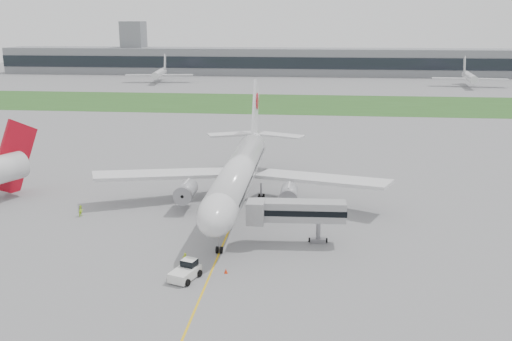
# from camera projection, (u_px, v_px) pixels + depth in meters

# --- Properties ---
(ground) EXTENTS (600.00, 600.00, 0.00)m
(ground) POSITION_uv_depth(u_px,v_px,m) (236.00, 215.00, 87.27)
(ground) COLOR gray
(ground) RESTS_ON ground
(apron_markings) EXTENTS (70.00, 70.00, 0.04)m
(apron_markings) POSITION_uv_depth(u_px,v_px,m) (231.00, 226.00, 82.46)
(apron_markings) COLOR gold
(apron_markings) RESTS_ON ground
(grass_strip) EXTENTS (600.00, 50.00, 0.02)m
(grass_strip) POSITION_uv_depth(u_px,v_px,m) (283.00, 103.00, 202.58)
(grass_strip) COLOR #29521E
(grass_strip) RESTS_ON ground
(terminal_building) EXTENTS (320.00, 22.30, 14.00)m
(terminal_building) POSITION_uv_depth(u_px,v_px,m) (296.00, 62.00, 306.37)
(terminal_building) COLOR gray
(terminal_building) RESTS_ON ground
(control_tower) EXTENTS (12.00, 12.00, 56.00)m
(control_tower) POSITION_uv_depth(u_px,v_px,m) (135.00, 73.00, 319.53)
(control_tower) COLOR gray
(control_tower) RESTS_ON ground
(airliner) EXTENTS (48.13, 53.95, 17.88)m
(airliner) POSITION_uv_depth(u_px,v_px,m) (240.00, 171.00, 90.50)
(airliner) COLOR silver
(airliner) RESTS_ON ground
(pushback_tug) EXTENTS (3.66, 4.49, 2.04)m
(pushback_tug) POSITION_uv_depth(u_px,v_px,m) (186.00, 271.00, 65.58)
(pushback_tug) COLOR silver
(pushback_tug) RESTS_ON ground
(jet_bridge) EXTENTS (13.02, 4.23, 6.03)m
(jet_bridge) POSITION_uv_depth(u_px,v_px,m) (293.00, 211.00, 75.01)
(jet_bridge) COLOR gray
(jet_bridge) RESTS_ON ground
(safety_cone_left) EXTENTS (0.37, 0.37, 0.51)m
(safety_cone_left) POSITION_uv_depth(u_px,v_px,m) (189.00, 276.00, 65.86)
(safety_cone_left) COLOR red
(safety_cone_left) RESTS_ON ground
(safety_cone_right) EXTENTS (0.44, 0.44, 0.61)m
(safety_cone_right) POSITION_uv_depth(u_px,v_px,m) (226.00, 271.00, 67.02)
(safety_cone_right) COLOR red
(safety_cone_right) RESTS_ON ground
(ground_crew_near) EXTENTS (0.74, 0.56, 1.82)m
(ground_crew_near) POSITION_uv_depth(u_px,v_px,m) (185.00, 260.00, 68.61)
(ground_crew_near) COLOR #B7D824
(ground_crew_near) RESTS_ON ground
(ground_crew_far) EXTENTS (0.86, 0.99, 1.74)m
(ground_crew_far) POSITION_uv_depth(u_px,v_px,m) (81.00, 211.00, 86.31)
(ground_crew_far) COLOR #C2F729
(ground_crew_far) RESTS_ON ground
(distant_aircraft_left) EXTENTS (35.18, 31.93, 12.20)m
(distant_aircraft_left) POSITION_uv_depth(u_px,v_px,m) (160.00, 82.00, 270.77)
(distant_aircraft_left) COLOR silver
(distant_aircraft_left) RESTS_ON ground
(distant_aircraft_right) EXTENTS (35.11, 31.76, 12.31)m
(distant_aircraft_right) POSITION_uv_depth(u_px,v_px,m) (469.00, 87.00, 253.26)
(distant_aircraft_right) COLOR silver
(distant_aircraft_right) RESTS_ON ground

